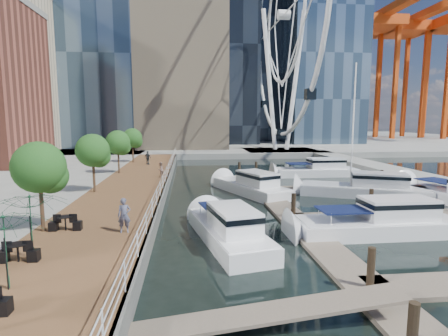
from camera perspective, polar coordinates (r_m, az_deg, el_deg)
ground at (r=16.13m, az=9.26°, el=-16.58°), size 520.00×520.00×0.00m
boardwalk at (r=30.22m, az=-15.42°, el=-4.21°), size 6.00×60.00×1.00m
seawall at (r=29.87m, az=-9.72°, el=-4.18°), size 0.25×60.00×1.00m
land_far at (r=116.39m, az=-3.96°, el=4.72°), size 200.00×114.00×1.00m
breakwater at (r=42.17m, az=28.81°, el=-1.56°), size 4.00×60.00×1.00m
pier at (r=68.83m, az=9.25°, el=2.55°), size 14.00×12.00×1.00m
railing at (r=29.68m, az=-9.95°, el=-2.25°), size 0.10×60.00×1.05m
floating_docks at (r=27.62m, az=19.96°, el=-5.54°), size 16.00×34.00×2.60m
ferris_wheel at (r=71.22m, az=9.74°, el=23.37°), size 5.80×45.60×47.80m
port_cranes at (r=131.80m, az=27.79°, el=12.70°), size 40.00×52.00×38.00m
street_trees at (r=29.22m, az=-20.65°, el=2.68°), size 2.60×42.60×4.60m
cafe_tables at (r=14.73m, az=-32.45°, el=-14.38°), size 2.50×13.70×0.74m
yacht_foreground at (r=22.69m, az=23.78°, el=-9.88°), size 10.60×2.90×2.15m
pedestrian_near at (r=18.43m, az=-15.99°, el=-7.44°), size 0.70×0.51×1.77m
pedestrian_mid at (r=35.51m, az=-10.33°, el=-0.26°), size 0.86×0.92×1.50m
pedestrian_far at (r=46.09m, az=-12.32°, el=1.68°), size 1.08×0.99×1.78m
moored_yachts at (r=31.69m, az=21.13°, el=-4.83°), size 25.09×39.29×11.50m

